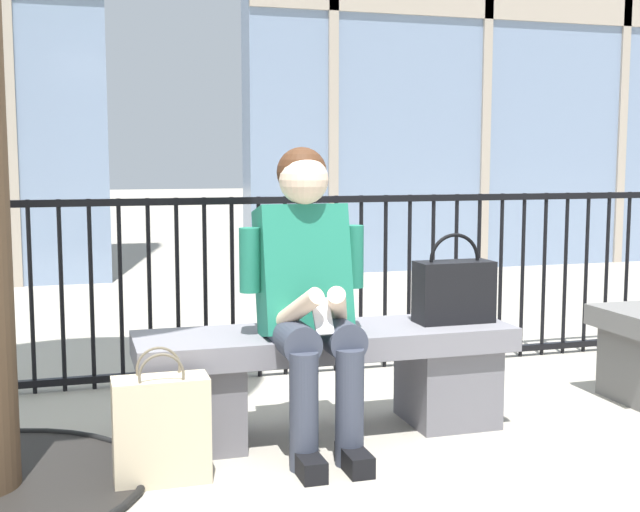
{
  "coord_description": "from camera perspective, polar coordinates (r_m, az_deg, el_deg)",
  "views": [
    {
      "loc": [
        -1.01,
        -3.28,
        1.16
      ],
      "look_at": [
        0.0,
        0.1,
        0.75
      ],
      "focal_mm": 46.51,
      "sensor_mm": 36.0,
      "label": 1
    }
  ],
  "objects": [
    {
      "name": "plaza_railing",
      "position": [
        4.44,
        -3.3,
        -2.05
      ],
      "size": [
        7.63,
        0.04,
        0.97
      ],
      "color": "black",
      "rests_on": "ground"
    },
    {
      "name": "handbag_on_bench",
      "position": [
        3.68,
        9.2,
        -2.31
      ],
      "size": [
        0.34,
        0.15,
        0.39
      ],
      "color": "black",
      "rests_on": "stone_bench"
    },
    {
      "name": "shopping_bag",
      "position": [
        3.1,
        -10.86,
        -11.57
      ],
      "size": [
        0.34,
        0.16,
        0.49
      ],
      "color": "beige",
      "rests_on": "ground"
    },
    {
      "name": "ground_plane",
      "position": [
        3.62,
        0.46,
        -12.06
      ],
      "size": [
        60.0,
        60.0,
        0.0
      ],
      "primitive_type": "plane",
      "color": "#A8A091"
    },
    {
      "name": "seated_person_with_phone",
      "position": [
        3.31,
        -0.79,
        -2.22
      ],
      "size": [
        0.52,
        0.66,
        1.21
      ],
      "color": "#383D4C",
      "rests_on": "ground"
    },
    {
      "name": "stone_bench",
      "position": [
        3.54,
        0.47,
        -7.9
      ],
      "size": [
        1.6,
        0.44,
        0.45
      ],
      "color": "slate",
      "rests_on": "ground"
    }
  ]
}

